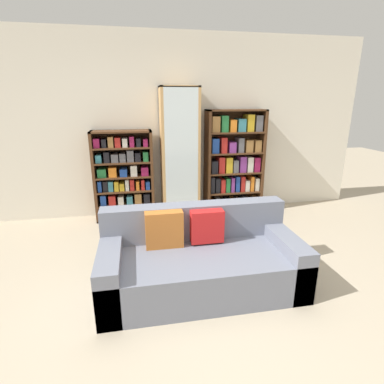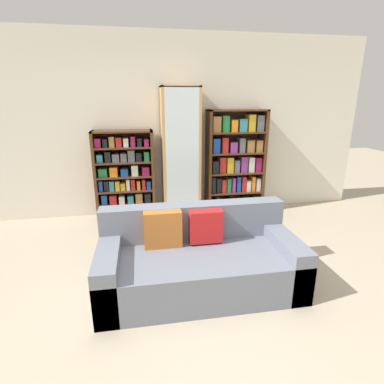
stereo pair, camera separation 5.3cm
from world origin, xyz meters
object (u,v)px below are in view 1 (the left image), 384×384
couch (200,261)px  wine_bottle (225,227)px  display_cabinet (180,154)px  bookshelf_right (234,163)px  bookshelf_left (124,177)px

couch → wine_bottle: size_ratio=4.74×
couch → display_cabinet: 2.05m
bookshelf_right → wine_bottle: (-0.41, -0.99, -0.63)m
couch → display_cabinet: bearing=87.0°
wine_bottle → bookshelf_left: bearing=142.5°
bookshelf_right → couch: bearing=-116.4°
couch → bookshelf_right: 2.23m
bookshelf_right → display_cabinet: bearing=-178.9°
bookshelf_left → wine_bottle: 1.70m
display_cabinet → bookshelf_left: bearing=178.9°
bookshelf_left → bookshelf_right: 1.71m
bookshelf_left → wine_bottle: (1.29, -0.99, -0.49)m
couch → wine_bottle: couch is taller
bookshelf_left → display_cabinet: (0.84, -0.02, 0.32)m
bookshelf_left → wine_bottle: bearing=-37.5°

